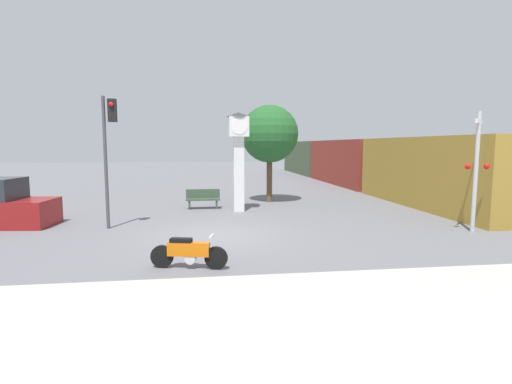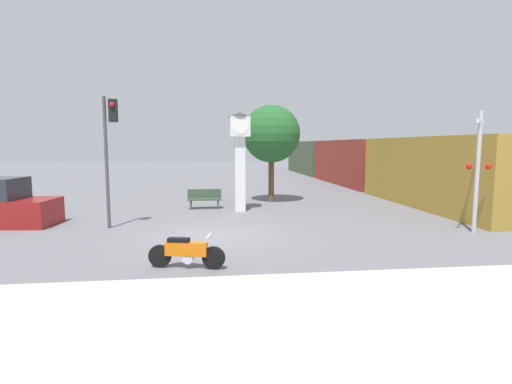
% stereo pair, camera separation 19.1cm
% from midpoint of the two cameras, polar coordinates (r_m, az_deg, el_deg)
% --- Properties ---
extents(ground_plane, '(120.00, 120.00, 0.00)m').
position_cam_midpoint_polar(ground_plane, '(13.50, -6.24, -6.19)').
color(ground_plane, slate).
extents(sidewalk_strip, '(36.00, 6.00, 0.10)m').
position_cam_midpoint_polar(sidewalk_strip, '(6.36, -4.35, -20.95)').
color(sidewalk_strip, '#BCB7A8').
rests_on(sidewalk_strip, ground_plane).
extents(motorcycle, '(1.89, 0.60, 0.84)m').
position_cam_midpoint_polar(motorcycle, '(9.99, -10.16, -8.47)').
color(motorcycle, black).
rests_on(motorcycle, ground_plane).
extents(clock_tower, '(1.06, 1.06, 4.47)m').
position_cam_midpoint_polar(clock_tower, '(18.08, -2.81, 6.54)').
color(clock_tower, white).
rests_on(clock_tower, ground_plane).
extents(freight_train, '(2.80, 35.26, 3.40)m').
position_cam_midpoint_polar(freight_train, '(32.22, 12.81, 4.20)').
color(freight_train, olive).
rests_on(freight_train, ground_plane).
extents(traffic_light, '(0.50, 0.35, 4.72)m').
position_cam_midpoint_polar(traffic_light, '(15.21, -20.64, 7.10)').
color(traffic_light, '#47474C').
rests_on(traffic_light, ground_plane).
extents(railroad_crossing_signal, '(0.90, 0.82, 4.15)m').
position_cam_midpoint_polar(railroad_crossing_signal, '(15.58, 28.65, 3.14)').
color(railroad_crossing_signal, '#B7B7BC').
rests_on(railroad_crossing_signal, ground_plane).
extents(street_tree, '(3.01, 3.01, 5.11)m').
position_cam_midpoint_polar(street_tree, '(21.14, 1.69, 8.25)').
color(street_tree, brown).
rests_on(street_tree, ground_plane).
extents(bench, '(1.60, 0.44, 0.92)m').
position_cam_midpoint_polar(bench, '(19.14, -7.86, -0.91)').
color(bench, '#384C38').
rests_on(bench, ground_plane).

